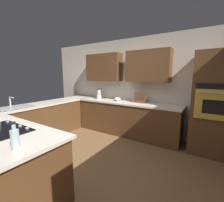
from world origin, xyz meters
name	(u,v)px	position (x,y,z in m)	size (l,w,h in m)	color
ground_plane	(87,165)	(0.00, 0.00, 0.00)	(14.00, 14.00, 0.00)	brown
wall_back	(133,81)	(0.07, -2.04, 1.44)	(6.00, 0.44, 2.60)	silver
lower_cabinets_back	(126,119)	(0.10, -1.72, 0.43)	(2.80, 0.60, 0.86)	brown
countertop_back	(127,103)	(0.10, -1.72, 0.88)	(2.84, 0.64, 0.04)	silver
lower_cabinets_side	(49,119)	(1.82, -0.55, 0.43)	(0.60, 2.90, 0.86)	brown
countertop_side	(48,103)	(1.82, -0.55, 0.88)	(0.64, 2.94, 0.04)	silver
island_base	(2,165)	(0.49, 1.09, 0.43)	(1.78, 0.84, 0.86)	brown
wall_oven	(214,104)	(-1.85, -1.72, 1.04)	(0.80, 0.66, 2.07)	brown
sink_unit	(15,107)	(1.83, 0.27, 0.92)	(0.46, 0.70, 0.23)	#515456
blender	(99,95)	(1.05, -1.74, 1.03)	(0.15, 0.15, 0.31)	silver
mixing_bowl	(117,99)	(0.40, -1.74, 0.95)	(0.18, 0.18, 0.10)	white
spice_rack	(140,98)	(-0.25, -1.80, 1.03)	(0.28, 0.11, 0.27)	brown
second_bottle	(15,138)	(-0.20, 1.20, 1.01)	(0.08, 0.08, 0.27)	silver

